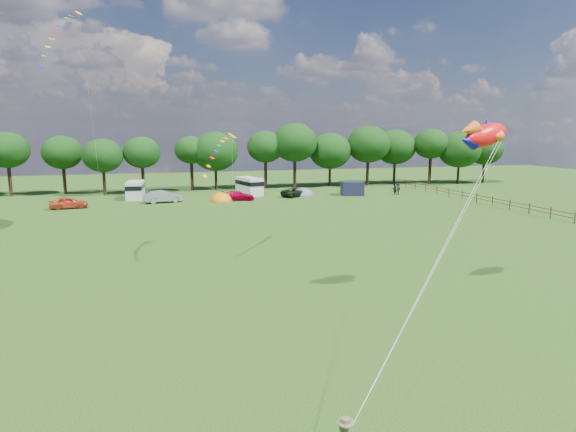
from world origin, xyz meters
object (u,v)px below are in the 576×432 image
object	(u,v)px
campervan_b	(135,189)
tent_orange	(221,201)
car_c	(238,196)
fish_kite	(483,135)
walker_b	(398,189)
car_d	(296,192)
campervan_c	(249,185)
tent_greyblue	(303,196)
walker_a	(394,189)
car_b	(163,197)
car_a	(69,203)

from	to	relation	value
campervan_b	tent_orange	distance (m)	12.16
campervan_b	tent_orange	size ratio (longest dim) A/B	1.56
car_c	fish_kite	world-z (taller)	fish_kite
fish_kite	walker_b	size ratio (longest dim) A/B	2.12
car_d	tent_orange	bearing A→B (deg)	77.39
car_d	campervan_c	bearing A→B (deg)	35.12
tent_greyblue	walker_b	xyz separation A→B (m)	(13.56, -2.29, 0.83)
car_d	walker_a	bearing A→B (deg)	-119.58
car_b	car_d	bearing A→B (deg)	-96.77
car_a	car_b	bearing A→B (deg)	-86.61
campervan_c	walker_a	distance (m)	20.76
car_b	car_d	distance (m)	17.99
car_a	tent_greyblue	size ratio (longest dim) A/B	1.27
car_a	fish_kite	xyz separation A→B (m)	(26.62, -38.68, 8.04)
campervan_b	walker_a	world-z (taller)	campervan_b
car_a	car_c	xyz separation A→B (m)	(20.37, 1.53, -0.10)
campervan_c	tent_orange	size ratio (longest dim) A/B	1.70
campervan_c	walker_b	bearing A→B (deg)	-120.37
car_d	campervan_c	size ratio (longest dim) A/B	0.84
car_c	walker_b	distance (m)	23.10
fish_kite	car_c	bearing A→B (deg)	85.84
car_a	car_c	world-z (taller)	car_a
car_b	car_a	bearing A→B (deg)	91.04
car_c	walker_b	size ratio (longest dim) A/B	2.41
car_a	campervan_c	distance (m)	23.90
car_c	walker_b	bearing A→B (deg)	-79.28
tent_orange	tent_greyblue	size ratio (longest dim) A/B	0.95
campervan_c	tent_greyblue	bearing A→B (deg)	-130.72
car_d	campervan_b	bearing A→B (deg)	58.36
car_b	walker_b	bearing A→B (deg)	-101.24
walker_a	walker_b	size ratio (longest dim) A/B	1.03
campervan_c	fish_kite	bearing A→B (deg)	169.71
car_a	campervan_b	xyz separation A→B (m)	(7.30, 6.72, 0.56)
campervan_c	tent_greyblue	world-z (taller)	campervan_c
tent_orange	car_b	bearing A→B (deg)	173.57
car_c	walker_a	world-z (taller)	walker_a
car_b	campervan_c	world-z (taller)	campervan_c
car_c	tent_orange	size ratio (longest dim) A/B	1.28
car_c	car_a	bearing A→B (deg)	105.97
car_c	campervan_c	bearing A→B (deg)	-13.88
tent_orange	campervan_b	bearing A→B (deg)	153.05
car_d	tent_orange	world-z (taller)	car_d
tent_orange	fish_kite	bearing A→B (deg)	-77.94
tent_orange	walker_b	size ratio (longest dim) A/B	1.88
car_b	tent_orange	distance (m)	7.32
fish_kite	walker_b	xyz separation A→B (m)	(16.85, 39.83, -7.90)
campervan_b	fish_kite	size ratio (longest dim) A/B	1.38
campervan_c	car_a	bearing A→B (deg)	91.63
car_c	fish_kite	distance (m)	41.50
car_a	walker_a	world-z (taller)	walker_a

